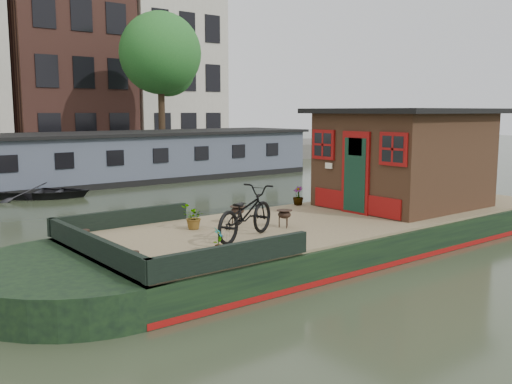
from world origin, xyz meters
TOP-DOWN VIEW (x-y plane):
  - ground at (0.00, 0.00)m, footprint 120.00×120.00m
  - houseboat_hull at (-1.33, 0.00)m, footprint 14.01×4.02m
  - houseboat_deck at (0.00, 0.00)m, footprint 11.80×3.80m
  - bow_bulwark at (-5.07, 0.00)m, footprint 3.00×4.00m
  - cabin at (2.19, 0.00)m, footprint 4.00×3.50m
  - bicycle at (-3.18, -0.53)m, footprint 1.95×1.29m
  - potted_plant_a at (-4.16, -1.06)m, footprint 0.27×0.26m
  - potted_plant_c at (-3.49, 0.80)m, footprint 0.55×0.52m
  - potted_plant_d at (0.20, 1.70)m, footprint 0.29×0.29m
  - brazier_front at (-1.92, -0.19)m, footprint 0.39×0.39m
  - brazier_rear at (-2.41, 0.76)m, footprint 0.40×0.40m
  - bollard_port at (-5.60, 1.15)m, footprint 0.18×0.18m
  - bollard_stbd at (-5.60, -0.83)m, footprint 0.17×0.17m
  - dinghy at (-3.07, 11.29)m, footprint 3.91×3.63m
  - far_houseboat at (0.00, 14.00)m, footprint 20.40×4.40m
  - quay at (0.00, 20.50)m, footprint 60.00×6.00m
  - townhouse_row at (0.15, 27.50)m, footprint 27.25×8.00m
  - tree_right at (6.14, 19.07)m, footprint 4.40×4.40m

SIDE VIEW (x-z plane):
  - ground at x=0.00m, z-range 0.00..0.00m
  - houseboat_hull at x=-1.33m, z-range -0.03..0.57m
  - dinghy at x=-3.07m, z-range 0.00..0.66m
  - quay at x=0.00m, z-range 0.00..0.90m
  - houseboat_deck at x=0.00m, z-range 0.60..0.65m
  - bollard_stbd at x=-5.60m, z-range 0.65..0.84m
  - bollard_port at x=-5.60m, z-range 0.65..0.86m
  - bow_bulwark at x=-5.07m, z-range 0.65..1.00m
  - brazier_front at x=-1.92m, z-range 0.65..1.01m
  - brazier_rear at x=-2.41m, z-range 0.65..1.02m
  - potted_plant_a at x=-4.16m, z-range 0.65..1.08m
  - potted_plant_d at x=0.20m, z-range 0.65..1.12m
  - potted_plant_c at x=-3.49m, z-range 0.65..1.15m
  - far_houseboat at x=0.00m, z-range -0.09..2.02m
  - bicycle at x=-3.18m, z-range 0.65..1.62m
  - cabin at x=2.19m, z-range 0.67..3.09m
  - tree_right at x=6.14m, z-range 2.19..9.59m
  - townhouse_row at x=0.15m, z-range -0.35..16.15m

